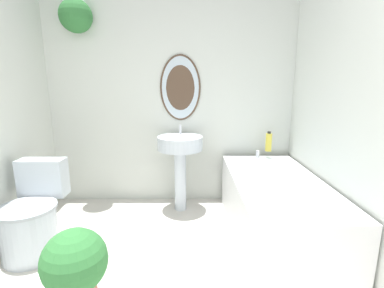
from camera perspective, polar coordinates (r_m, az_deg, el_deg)
name	(u,v)px	position (r m, az deg, el deg)	size (l,w,h in m)	color
wall_back	(164,91)	(3.15, -5.67, 10.75)	(2.82, 0.33, 2.40)	silver
wall_right	(367,108)	(2.18, 32.31, 6.28)	(0.06, 2.69, 2.40)	silver
toilet	(32,219)	(2.65, -29.91, -13.17)	(0.44, 0.59, 0.72)	silver
pedestal_sink	(180,153)	(2.93, -2.46, -1.79)	(0.47, 0.47, 0.91)	silver
bathtub	(275,207)	(2.62, 16.63, -12.29)	(0.75, 1.60, 0.63)	silver
shampoo_bottle	(269,142)	(3.14, 15.45, 0.41)	(0.07, 0.07, 0.22)	gold
potted_plant	(75,265)	(1.94, -22.83, -21.99)	(0.39, 0.39, 0.52)	#9E6042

